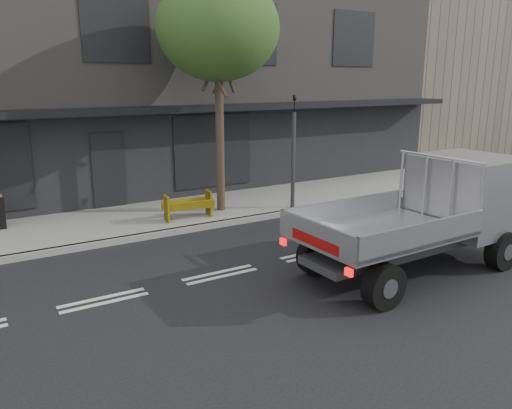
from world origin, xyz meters
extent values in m
plane|color=black|center=(0.00, 0.00, 0.00)|extent=(80.00, 80.00, 0.00)
cube|color=gray|center=(0.00, 4.70, 0.07)|extent=(32.00, 3.20, 0.15)
cube|color=gray|center=(0.00, 3.10, 0.07)|extent=(32.00, 0.20, 0.15)
cube|color=slate|center=(0.00, 11.30, 4.00)|extent=(26.00, 10.00, 8.00)
cube|color=brown|center=(20.00, 11.30, 5.00)|extent=(14.00, 10.00, 10.00)
cylinder|color=#382B21|center=(2.20, 4.20, 2.00)|extent=(0.24, 0.24, 4.00)
ellipsoid|color=#2E5620|center=(2.20, 4.20, 5.30)|extent=(3.40, 3.40, 2.89)
cylinder|color=#2D2D30|center=(4.20, 3.35, 1.50)|extent=(0.12, 0.12, 3.00)
imported|color=black|center=(4.20, 3.35, 3.25)|extent=(0.08, 0.10, 0.50)
cylinder|color=black|center=(1.76, -2.87, 0.42)|extent=(0.84, 0.32, 0.84)
cylinder|color=black|center=(1.72, -1.00, 0.42)|extent=(0.84, 0.32, 0.84)
cylinder|color=black|center=(5.28, -2.81, 0.42)|extent=(0.84, 0.32, 0.84)
cylinder|color=black|center=(5.24, -0.94, 0.42)|extent=(0.84, 0.32, 0.84)
cube|color=#2D2D30|center=(3.50, -1.91, 0.60)|extent=(5.08, 1.19, 0.15)
cube|color=#A9A8AD|center=(5.20, -1.88, 1.48)|extent=(1.90, 2.01, 1.65)
cube|color=black|center=(5.20, -1.88, 1.96)|extent=(1.68, 1.90, 0.60)
cube|color=#B0B0B5|center=(2.57, -1.92, 1.01)|extent=(3.34, 2.20, 0.11)
camera|label=1|loc=(-4.38, -8.66, 3.95)|focal=35.00mm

